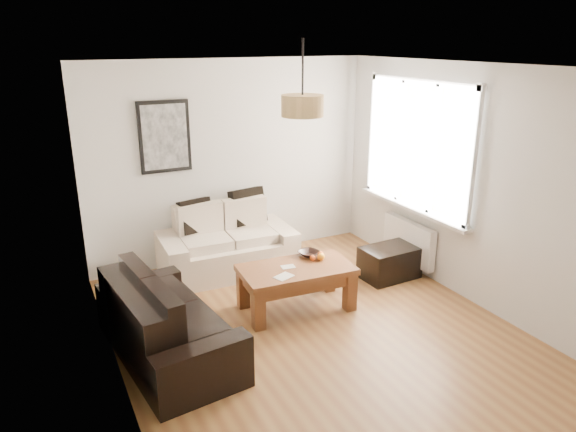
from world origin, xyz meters
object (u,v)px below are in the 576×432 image
sofa_leather (167,319)px  coffee_table (296,288)px  ottoman (389,262)px  loveseat_cream (227,240)px

sofa_leather → coffee_table: sofa_leather is taller
sofa_leather → ottoman: 2.92m
sofa_leather → coffee_table: bearing=-86.9°
coffee_table → ottoman: (1.40, 0.19, -0.05)m
coffee_table → ottoman: coffee_table is taller
coffee_table → sofa_leather: bearing=-170.0°
ottoman → sofa_leather: bearing=-171.1°
sofa_leather → loveseat_cream: bearing=-43.9°
loveseat_cream → sofa_leather: 1.93m
loveseat_cream → coffee_table: bearing=-73.7°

